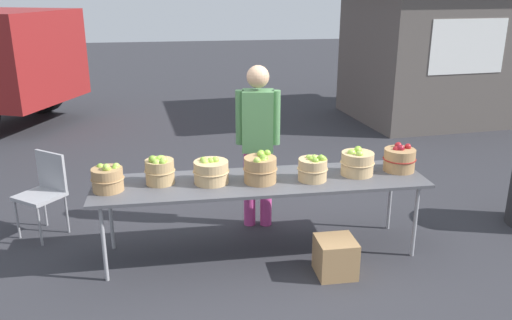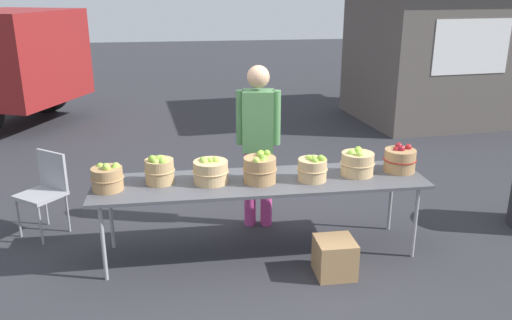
% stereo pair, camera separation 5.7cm
% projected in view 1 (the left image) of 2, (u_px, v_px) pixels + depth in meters
% --- Properties ---
extents(ground_plane, '(40.00, 40.00, 0.00)m').
position_uv_depth(ground_plane, '(261.00, 252.00, 5.16)').
color(ground_plane, '#2D2D33').
extents(market_table, '(3.10, 0.76, 0.75)m').
position_uv_depth(market_table, '(261.00, 184.00, 4.93)').
color(market_table, '#4C4C51').
rests_on(market_table, ground).
extents(apple_basket_green_0, '(0.29, 0.29, 0.26)m').
position_uv_depth(apple_basket_green_0, '(108.00, 178.00, 4.64)').
color(apple_basket_green_0, '#A87F51').
rests_on(apple_basket_green_0, market_table).
extents(apple_basket_green_1, '(0.28, 0.28, 0.28)m').
position_uv_depth(apple_basket_green_1, '(160.00, 170.00, 4.80)').
color(apple_basket_green_1, tan).
rests_on(apple_basket_green_1, market_table).
extents(apple_basket_green_2, '(0.34, 0.34, 0.25)m').
position_uv_depth(apple_basket_green_2, '(211.00, 171.00, 4.83)').
color(apple_basket_green_2, tan).
rests_on(apple_basket_green_2, market_table).
extents(apple_basket_green_3, '(0.32, 0.32, 0.28)m').
position_uv_depth(apple_basket_green_3, '(260.00, 168.00, 4.84)').
color(apple_basket_green_3, '#A87F51').
rests_on(apple_basket_green_3, market_table).
extents(apple_basket_green_4, '(0.29, 0.29, 0.26)m').
position_uv_depth(apple_basket_green_4, '(313.00, 168.00, 4.89)').
color(apple_basket_green_4, tan).
rests_on(apple_basket_green_4, market_table).
extents(apple_basket_green_5, '(0.33, 0.33, 0.27)m').
position_uv_depth(apple_basket_green_5, '(357.00, 162.00, 5.04)').
color(apple_basket_green_5, tan).
rests_on(apple_basket_green_5, market_table).
extents(apple_basket_red_0, '(0.32, 0.32, 0.27)m').
position_uv_depth(apple_basket_red_0, '(399.00, 159.00, 5.14)').
color(apple_basket_red_0, '#A87F51').
rests_on(apple_basket_red_0, market_table).
extents(vendor_adult, '(0.45, 0.28, 1.73)m').
position_uv_depth(vendor_adult, '(258.00, 134.00, 5.43)').
color(vendor_adult, '#CC3F8C').
rests_on(vendor_adult, ground).
extents(food_kiosk, '(3.74, 3.20, 2.74)m').
position_uv_depth(food_kiosk, '(438.00, 45.00, 9.91)').
color(food_kiosk, '#59514C').
rests_on(food_kiosk, ground).
extents(folding_chair, '(0.56, 0.56, 0.86)m').
position_uv_depth(folding_chair, '(44.00, 188.00, 5.40)').
color(folding_chair, '#99999E').
rests_on(folding_chair, ground).
extents(produce_crate, '(0.34, 0.34, 0.34)m').
position_uv_depth(produce_crate, '(335.00, 257.00, 4.72)').
color(produce_crate, '#A87F51').
rests_on(produce_crate, ground).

